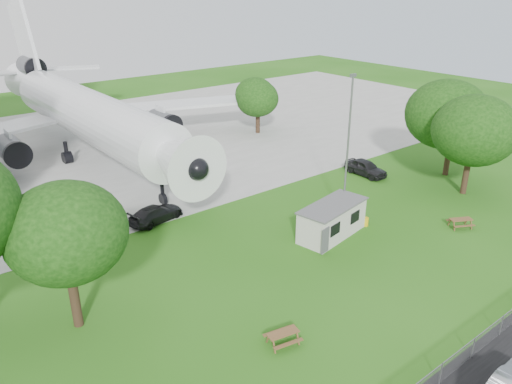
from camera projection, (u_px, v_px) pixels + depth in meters
ground at (328, 286)px, 32.81m from camera, size 160.00×160.00×0.00m
concrete_apron at (99, 148)px, 60.15m from camera, size 120.00×46.00×0.03m
airliner at (84, 110)px, 55.41m from camera, size 46.36×47.73×17.69m
site_cabin at (332, 220)px, 38.92m from camera, size 6.94×3.74×2.62m
picnic_west at (283, 343)px, 27.59m from camera, size 2.06×1.82×0.76m
picnic_east at (460, 227)px, 40.65m from camera, size 2.30×2.18×0.76m
fence at (461, 366)px, 25.97m from camera, size 58.00×0.04×1.30m
lamp_mast at (347, 152)px, 39.65m from camera, size 0.16×0.16×12.00m
tree_west_small at (65, 240)px, 26.94m from camera, size 6.63×6.63×8.92m
tree_east_front at (473, 135)px, 45.04m from camera, size 7.71×7.71×9.52m
tree_east_back at (454, 120)px, 49.53m from camera, size 8.55×8.55×10.12m
tree_far_apron at (258, 98)px, 64.29m from camera, size 6.29×6.29×7.78m
car_ne_hatch at (366, 168)px, 51.33m from camera, size 1.95×4.72×1.60m
car_apron_van at (156, 214)px, 41.36m from camera, size 5.17×2.92×1.41m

